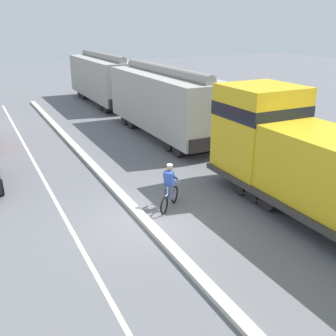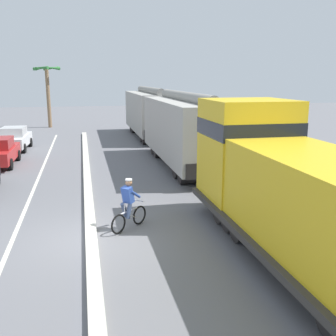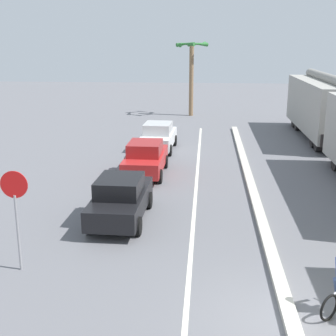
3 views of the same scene
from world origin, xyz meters
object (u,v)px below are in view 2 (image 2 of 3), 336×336
locomotive (300,198)px  palm_tree_near (47,80)px  cyclist (129,206)px  hopper_car_middle (150,112)px  hopper_car_lead (185,130)px  parked_car_white (14,139)px

locomotive → palm_tree_near: size_ratio=1.90×
cyclist → hopper_car_middle: bearing=78.4°
hopper_car_lead → hopper_car_middle: same height
locomotive → cyclist: (-4.22, 3.26, -0.98)m
hopper_car_middle → parked_car_white: 11.14m
parked_car_white → cyclist: size_ratio=2.49×
locomotive → parked_car_white: (-10.24, 19.56, -0.98)m
cyclist → palm_tree_near: size_ratio=0.28×
hopper_car_lead → hopper_car_middle: size_ratio=1.00×
locomotive → hopper_car_lead: locomotive is taller
hopper_car_lead → parked_car_white: size_ratio=2.49×
cyclist → palm_tree_near: bearing=98.9°
hopper_car_middle → palm_tree_near: size_ratio=1.73×
hopper_car_middle → parked_car_white: bearing=-157.7°
parked_car_white → cyclist: bearing=-69.7°
hopper_car_middle → palm_tree_near: (-8.80, 8.68, 2.59)m
locomotive → parked_car_white: 22.10m
locomotive → hopper_car_middle: (-0.00, 23.76, 0.28)m
parked_car_white → palm_tree_near: 13.51m
hopper_car_middle → parked_car_white: size_ratio=2.49×
parked_car_white → cyclist: cyclist is taller
hopper_car_lead → palm_tree_near: bearing=113.5°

